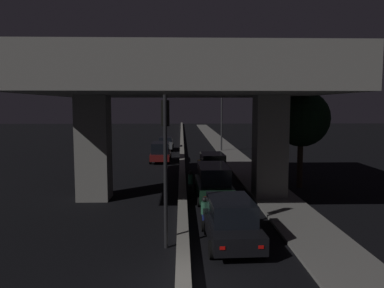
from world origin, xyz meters
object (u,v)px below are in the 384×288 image
object	(u,v)px
car_taxi_yellow_third	(212,165)
pedestrian_on_sidewalk	(267,177)
car_grey_second_oncoming	(166,143)
motorcycle_blue_filtering_near	(205,215)
street_lamp	(219,114)
car_dark_red_lead_oncoming	(161,152)
traffic_light_left_of_median	(165,145)
car_dark_green_second	(213,182)
motorcycle_black_filtering_mid	(191,185)
car_black_lead	(230,220)

from	to	relation	value
car_taxi_yellow_third	pedestrian_on_sidewalk	size ratio (longest dim) A/B	2.81
car_grey_second_oncoming	motorcycle_blue_filtering_near	bearing A→B (deg)	5.92
street_lamp	car_taxi_yellow_third	xyz separation A→B (m)	(-2.06, -16.01, -3.41)
car_dark_red_lead_oncoming	traffic_light_left_of_median	bearing A→B (deg)	3.93
street_lamp	pedestrian_on_sidewalk	distance (m)	20.78
traffic_light_left_of_median	car_dark_red_lead_oncoming	distance (m)	21.71
car_dark_green_second	motorcycle_blue_filtering_near	distance (m)	5.30
car_grey_second_oncoming	pedestrian_on_sidewalk	size ratio (longest dim) A/B	2.46
car_taxi_yellow_third	pedestrian_on_sidewalk	bearing A→B (deg)	-147.88
car_dark_green_second	motorcycle_black_filtering_mid	bearing A→B (deg)	53.02
traffic_light_left_of_median	car_black_lead	xyz separation A→B (m)	(2.49, 0.34, -2.98)
car_dark_green_second	car_black_lead	bearing A→B (deg)	179.69
motorcycle_blue_filtering_near	motorcycle_black_filtering_mid	world-z (taller)	motorcycle_black_filtering_mid
traffic_light_left_of_median	pedestrian_on_sidewalk	size ratio (longest dim) A/B	3.48
traffic_light_left_of_median	motorcycle_blue_filtering_near	world-z (taller)	traffic_light_left_of_median
motorcycle_blue_filtering_near	pedestrian_on_sidewalk	distance (m)	8.13
car_black_lead	traffic_light_left_of_median	bearing A→B (deg)	95.55
street_lamp	motorcycle_blue_filtering_near	bearing A→B (deg)	-96.95
street_lamp	motorcycle_blue_filtering_near	xyz separation A→B (m)	(-3.33, -27.35, -3.76)
traffic_light_left_of_median	car_dark_red_lead_oncoming	world-z (taller)	traffic_light_left_of_median
car_taxi_yellow_third	motorcycle_black_filtering_mid	bearing A→B (deg)	159.47
car_dark_green_second	car_grey_second_oncoming	world-z (taller)	car_dark_green_second
car_black_lead	car_grey_second_oncoming	world-z (taller)	car_black_lead
street_lamp	car_dark_red_lead_oncoming	world-z (taller)	street_lamp
traffic_light_left_of_median	motorcycle_black_filtering_mid	xyz separation A→B (m)	(1.13, 8.15, -3.25)
traffic_light_left_of_median	car_taxi_yellow_third	size ratio (longest dim) A/B	1.24
car_black_lead	motorcycle_black_filtering_mid	distance (m)	7.92
car_dark_green_second	motorcycle_blue_filtering_near	xyz separation A→B (m)	(-0.81, -5.22, -0.41)
car_black_lead	pedestrian_on_sidewalk	size ratio (longest dim) A/B	2.73
car_dark_red_lead_oncoming	motorcycle_blue_filtering_near	bearing A→B (deg)	8.92
motorcycle_black_filtering_mid	car_grey_second_oncoming	bearing A→B (deg)	6.97
car_dark_green_second	motorcycle_black_filtering_mid	xyz separation A→B (m)	(-1.27, 0.92, -0.38)
car_black_lead	car_dark_red_lead_oncoming	distance (m)	21.48
car_dark_green_second	car_taxi_yellow_third	size ratio (longest dim) A/B	1.02
car_black_lead	car_dark_green_second	bearing A→B (deg)	-1.57
pedestrian_on_sidewalk	motorcycle_black_filtering_mid	bearing A→B (deg)	-171.11
car_dark_green_second	pedestrian_on_sidewalk	bearing A→B (deg)	-65.59
car_dark_green_second	motorcycle_black_filtering_mid	world-z (taller)	car_dark_green_second
traffic_light_left_of_median	car_black_lead	world-z (taller)	traffic_light_left_of_median
traffic_light_left_of_median	car_dark_green_second	bearing A→B (deg)	71.64
car_grey_second_oncoming	motorcycle_blue_filtering_near	size ratio (longest dim) A/B	2.09
motorcycle_black_filtering_mid	car_dark_green_second	bearing A→B (deg)	-125.15
car_dark_green_second	car_dark_red_lead_oncoming	xyz separation A→B (m)	(-3.79, 14.24, -0.03)
car_grey_second_oncoming	pedestrian_on_sidewalk	distance (m)	23.02
car_grey_second_oncoming	pedestrian_on_sidewalk	bearing A→B (deg)	18.42
traffic_light_left_of_median	car_dark_green_second	xyz separation A→B (m)	(2.40, 7.23, -2.87)
street_lamp	motorcycle_black_filtering_mid	size ratio (longest dim) A/B	4.05
car_black_lead	motorcycle_blue_filtering_near	xyz separation A→B (m)	(-0.90, 1.66, -0.29)
car_taxi_yellow_third	car_grey_second_oncoming	world-z (taller)	car_taxi_yellow_third
traffic_light_left_of_median	car_taxi_yellow_third	world-z (taller)	traffic_light_left_of_median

